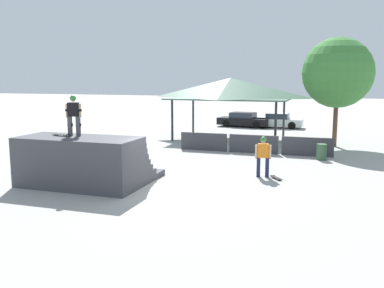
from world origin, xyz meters
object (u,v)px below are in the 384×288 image
object	(u,v)px
skateboard_on_deck	(61,135)
skater_on_deck	(74,113)
tree_beside_pavilion	(338,73)
parked_car_black	(244,120)
bystander_walking	(263,153)
skateboard_on_ground	(276,178)
parked_car_white	(278,121)
trash_bin	(321,152)

from	to	relation	value
skateboard_on_deck	skater_on_deck	bearing A→B (deg)	35.74
tree_beside_pavilion	parked_car_black	bearing A→B (deg)	130.75
skater_on_deck	tree_beside_pavilion	size ratio (longest dim) A/B	0.24
bystander_walking	skateboard_on_ground	world-z (taller)	bystander_walking
tree_beside_pavilion	parked_car_black	world-z (taller)	tree_beside_pavilion
skateboard_on_deck	skateboard_on_ground	bearing A→B (deg)	36.50
skateboard_on_deck	tree_beside_pavilion	bearing A→B (deg)	64.89
tree_beside_pavilion	parked_car_white	xyz separation A→B (m)	(-4.64, 9.08, -4.00)
parked_car_black	parked_car_white	world-z (taller)	same
tree_beside_pavilion	bystander_walking	bearing A→B (deg)	-106.62
skateboard_on_ground	trash_bin	xyz separation A→B (m)	(1.71, 5.12, 0.37)
skater_on_deck	tree_beside_pavilion	bearing A→B (deg)	41.27
skateboard_on_ground	parked_car_white	world-z (taller)	parked_car_white
tree_beside_pavilion	parked_car_white	distance (m)	10.95
skateboard_on_ground	bystander_walking	bearing A→B (deg)	34.53
skater_on_deck	parked_car_white	world-z (taller)	skater_on_deck
skateboard_on_ground	tree_beside_pavilion	bearing A→B (deg)	-49.86
bystander_walking	skater_on_deck	bearing A→B (deg)	17.82
skateboard_on_ground	skater_on_deck	bearing A→B (deg)	77.58
bystander_walking	parked_car_black	distance (m)	19.31
parked_car_black	skateboard_on_deck	bearing A→B (deg)	-89.29
skater_on_deck	skateboard_on_deck	size ratio (longest dim) A/B	1.87
parked_car_black	skateboard_on_ground	bearing A→B (deg)	-66.52
bystander_walking	parked_car_black	xyz separation A→B (m)	(-4.68, 18.73, -0.45)
skater_on_deck	trash_bin	size ratio (longest dim) A/B	1.92
skater_on_deck	skateboard_on_deck	xyz separation A→B (m)	(-0.48, -0.21, -0.88)
skateboard_on_ground	tree_beside_pavilion	distance (m)	11.30
skateboard_on_ground	skateboard_on_deck	bearing A→B (deg)	77.54
skateboard_on_deck	skateboard_on_ground	distance (m)	9.15
bystander_walking	parked_car_white	size ratio (longest dim) A/B	0.44
trash_bin	bystander_walking	bearing A→B (deg)	-115.29
parked_car_white	skateboard_on_deck	bearing A→B (deg)	-102.60
tree_beside_pavilion	trash_bin	size ratio (longest dim) A/B	7.98
trash_bin	parked_car_white	size ratio (longest dim) A/B	0.21
parked_car_black	tree_beside_pavilion	bearing A→B (deg)	-41.38
skateboard_on_ground	trash_bin	bearing A→B (deg)	-55.27
bystander_walking	parked_car_white	bearing A→B (deg)	-94.68
bystander_walking	trash_bin	distance (m)	5.47
skater_on_deck	skateboard_on_deck	bearing A→B (deg)	-168.75
skater_on_deck	parked_car_white	distance (m)	23.38
trash_bin	parked_car_white	distance (m)	14.61
trash_bin	tree_beside_pavilion	bearing A→B (deg)	82.79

